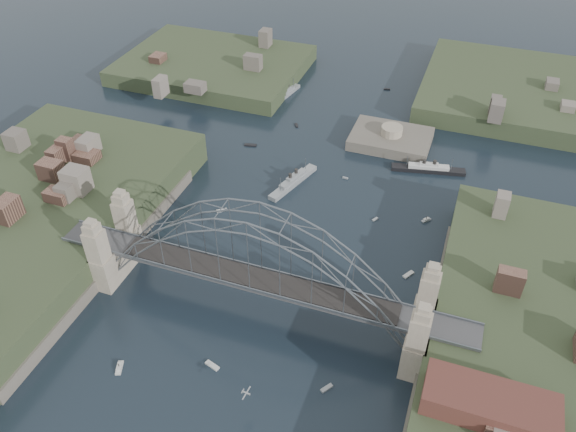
{
  "coord_description": "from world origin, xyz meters",
  "views": [
    {
      "loc": [
        32.03,
        -70.82,
        86.88
      ],
      "look_at": [
        0.0,
        18.0,
        10.0
      ],
      "focal_mm": 35.93,
      "sensor_mm": 36.0,
      "label": 1
    }
  ],
  "objects_px": {
    "bridge": "(255,264)",
    "fort_island": "(390,144)",
    "wharf_shed": "(490,404)",
    "naval_cruiser_far": "(287,93)",
    "naval_cruiser_near": "(293,182)",
    "ocean_liner": "(428,169)"
  },
  "relations": [
    {
      "from": "bridge",
      "to": "ocean_liner",
      "type": "xyz_separation_m",
      "value": [
        24.29,
        59.76,
        -11.59
      ]
    },
    {
      "from": "bridge",
      "to": "wharf_shed",
      "type": "xyz_separation_m",
      "value": [
        44.0,
        -14.0,
        -2.32
      ]
    },
    {
      "from": "fort_island",
      "to": "ocean_liner",
      "type": "bearing_deg",
      "value": -39.79
    },
    {
      "from": "bridge",
      "to": "naval_cruiser_near",
      "type": "relative_size",
      "value": 4.74
    },
    {
      "from": "fort_island",
      "to": "wharf_shed",
      "type": "xyz_separation_m",
      "value": [
        32.0,
        -84.0,
        10.34
      ]
    },
    {
      "from": "naval_cruiser_near",
      "to": "wharf_shed",
      "type": "bearing_deg",
      "value": -47.58
    },
    {
      "from": "wharf_shed",
      "to": "naval_cruiser_far",
      "type": "xyz_separation_m",
      "value": [
        -69.38,
        101.4,
        -9.27
      ]
    },
    {
      "from": "fort_island",
      "to": "naval_cruiser_far",
      "type": "bearing_deg",
      "value": 155.04
    },
    {
      "from": "bridge",
      "to": "ocean_liner",
      "type": "distance_m",
      "value": 65.54
    },
    {
      "from": "wharf_shed",
      "to": "ocean_liner",
      "type": "height_order",
      "value": "wharf_shed"
    },
    {
      "from": "wharf_shed",
      "to": "naval_cruiser_far",
      "type": "distance_m",
      "value": 123.21
    },
    {
      "from": "bridge",
      "to": "fort_island",
      "type": "distance_m",
      "value": 72.14
    },
    {
      "from": "fort_island",
      "to": "naval_cruiser_far",
      "type": "height_order",
      "value": "fort_island"
    },
    {
      "from": "wharf_shed",
      "to": "naval_cruiser_near",
      "type": "xyz_separation_m",
      "value": [
        -51.31,
        56.16,
        -9.17
      ]
    },
    {
      "from": "naval_cruiser_near",
      "to": "naval_cruiser_far",
      "type": "bearing_deg",
      "value": 111.77
    },
    {
      "from": "wharf_shed",
      "to": "ocean_liner",
      "type": "xyz_separation_m",
      "value": [
        -19.71,
        73.76,
        -9.27
      ]
    },
    {
      "from": "naval_cruiser_far",
      "to": "fort_island",
      "type": "bearing_deg",
      "value": -24.96
    },
    {
      "from": "bridge",
      "to": "wharf_shed",
      "type": "height_order",
      "value": "bridge"
    },
    {
      "from": "ocean_liner",
      "to": "wharf_shed",
      "type": "bearing_deg",
      "value": -75.04
    },
    {
      "from": "naval_cruiser_far",
      "to": "ocean_liner",
      "type": "relative_size",
      "value": 0.72
    },
    {
      "from": "wharf_shed",
      "to": "naval_cruiser_far",
      "type": "relative_size",
      "value": 1.44
    },
    {
      "from": "bridge",
      "to": "fort_island",
      "type": "relative_size",
      "value": 3.82
    }
  ]
}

